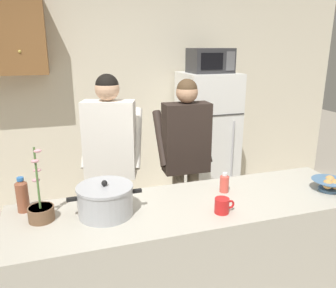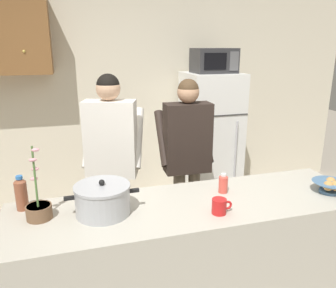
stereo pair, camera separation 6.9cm
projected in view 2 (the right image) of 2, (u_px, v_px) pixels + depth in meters
name	position (u px, v px, depth m)	size (l,w,h in m)	color
back_wall_unit	(107.00, 87.00, 4.06)	(6.00, 0.48, 2.60)	beige
kitchen_island	(190.00, 264.00, 2.32)	(2.36, 0.68, 0.92)	#BCB7A8
refrigerator	(210.00, 138.00, 4.18)	(0.64, 0.68, 1.60)	white
microwave	(214.00, 61.00, 3.89)	(0.48, 0.37, 0.28)	#2D2D30
person_near_pot	(111.00, 148.00, 2.88)	(0.61, 0.54, 1.70)	black
person_by_sink	(187.00, 147.00, 3.06)	(0.51, 0.42, 1.64)	#726656
cooking_pot	(103.00, 199.00, 2.04)	(0.45, 0.34, 0.22)	#ADAFB5
coffee_mug	(220.00, 206.00, 2.05)	(0.13, 0.09, 0.10)	red
bread_bowl	(330.00, 186.00, 2.34)	(0.24, 0.24, 0.10)	#4C7299
bottle_near_edge	(223.00, 183.00, 2.34)	(0.06, 0.06, 0.14)	#D84C3F
bottle_mid_counter	(21.00, 193.00, 2.09)	(0.07, 0.07, 0.22)	brown
potted_orchid	(39.00, 209.00, 1.99)	(0.15, 0.15, 0.45)	brown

